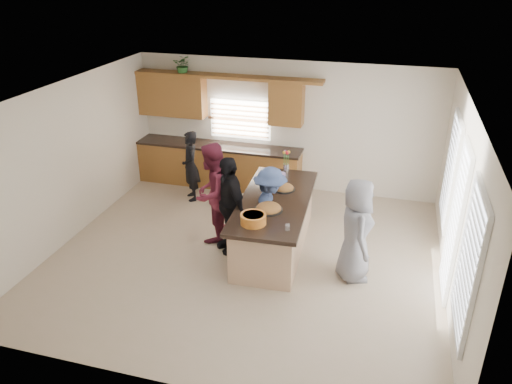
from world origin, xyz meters
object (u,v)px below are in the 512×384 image
(woman_left_back, at_px, (191,166))
(salad_bowl, at_px, (253,219))
(woman_left_front, at_px, (229,205))
(woman_left_mid, at_px, (212,193))
(woman_right_back, at_px, (270,210))
(island, at_px, (274,225))
(woman_right_front, at_px, (356,230))

(woman_left_back, bearing_deg, salad_bowl, 7.43)
(salad_bowl, distance_m, woman_left_front, 0.93)
(woman_left_mid, bearing_deg, woman_right_back, 92.13)
(island, xyz_separation_m, woman_left_mid, (-1.15, 0.02, 0.46))
(woman_left_front, xyz_separation_m, woman_right_back, (0.68, 0.15, -0.09))
(island, distance_m, salad_bowl, 1.10)
(woman_left_mid, xyz_separation_m, woman_left_front, (0.41, -0.27, -0.04))
(woman_left_mid, height_order, woman_right_back, woman_left_mid)
(woman_left_back, relative_size, woman_left_mid, 0.82)
(woman_left_back, bearing_deg, woman_left_front, 6.58)
(salad_bowl, relative_size, woman_right_back, 0.26)
(woman_left_back, relative_size, woman_left_front, 0.86)
(woman_left_front, distance_m, woman_right_back, 0.70)
(woman_left_front, relative_size, woman_right_front, 1.02)
(woman_right_back, bearing_deg, woman_left_front, 99.86)
(island, relative_size, woman_left_back, 1.85)
(island, height_order, woman_left_front, woman_left_front)
(woman_left_mid, bearing_deg, island, 97.51)
(island, xyz_separation_m, woman_right_back, (-0.06, -0.10, 0.32))
(woman_left_front, bearing_deg, woman_right_back, 58.47)
(salad_bowl, bearing_deg, woman_left_back, 130.45)
(salad_bowl, bearing_deg, woman_left_mid, 137.41)
(woman_left_front, distance_m, woman_right_front, 2.17)
(island, height_order, woman_left_mid, woman_left_mid)
(woman_left_back, bearing_deg, woman_right_back, 20.24)
(woman_left_front, bearing_deg, island, 64.76)
(woman_right_front, bearing_deg, salad_bowl, 88.06)
(woman_right_front, bearing_deg, woman_left_front, 66.25)
(woman_left_back, distance_m, woman_left_front, 2.22)
(woman_left_front, height_order, woman_right_front, woman_left_front)
(island, distance_m, woman_right_front, 1.56)
(woman_right_back, relative_size, woman_right_front, 0.91)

